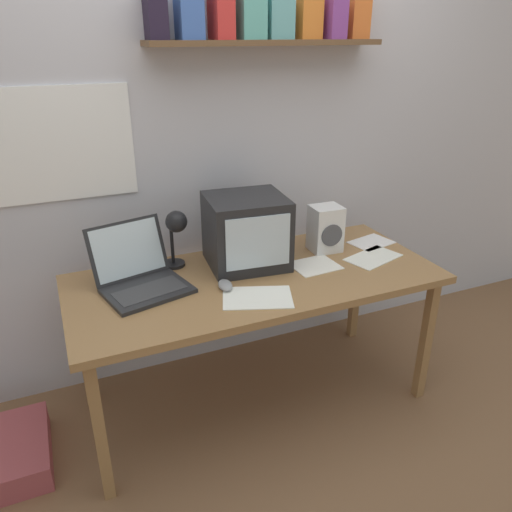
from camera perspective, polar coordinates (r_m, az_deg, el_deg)
ground_plane at (r=2.68m, az=0.00°, el=-15.88°), size 12.00×12.00×0.00m
back_wall at (r=2.56m, az=-4.59°, el=14.89°), size 5.60×0.24×2.60m
corner_desk at (r=2.32m, az=0.00°, el=-3.53°), size 1.69×0.74×0.70m
crt_monitor at (r=2.35m, az=-1.11°, el=2.85°), size 0.39×0.37×0.33m
laptop at (r=2.23m, az=-13.23°, el=-1.86°), size 0.42×0.42×0.27m
desk_lamp at (r=2.31m, az=-9.17°, el=3.06°), size 0.12×0.16×0.29m
juice_glass at (r=2.41m, az=-12.64°, el=-0.19°), size 0.06×0.06×0.11m
space_heater at (r=2.54m, az=7.95°, el=3.11°), size 0.16×0.14×0.23m
computer_mouse at (r=2.18m, az=-3.53°, el=-3.35°), size 0.07×0.11×0.03m
loose_paper_near_monitor at (r=2.10m, az=0.16°, el=-4.77°), size 0.34×0.29×0.00m
open_notebook at (r=2.54m, az=13.25°, el=-0.16°), size 0.31×0.24×0.00m
loose_paper_near_laptop at (r=2.40m, az=6.73°, el=-1.10°), size 0.23×0.20×0.00m
printed_handout at (r=2.72m, az=13.04°, el=1.52°), size 0.25×0.20×0.00m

